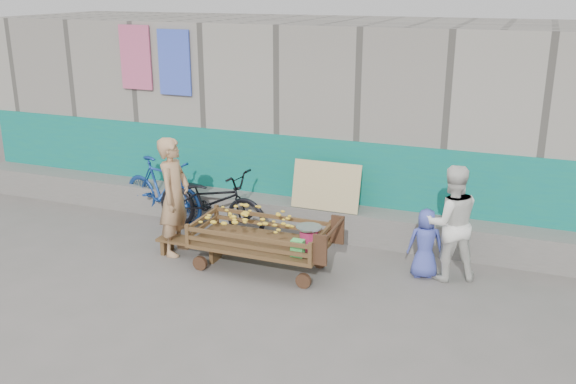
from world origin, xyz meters
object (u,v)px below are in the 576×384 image
at_px(banana_cart, 257,230).
at_px(child, 425,243).
at_px(vendor_man, 174,196).
at_px(bicycle_dark, 211,201).
at_px(bicycle_blue, 163,189).
at_px(bench, 191,244).
at_px(woman, 451,223).

height_order(banana_cart, child, child).
distance_m(vendor_man, bicycle_dark, 0.94).
distance_m(bicycle_dark, bicycle_blue, 0.98).
height_order(banana_cart, bench, banana_cart).
relative_size(vendor_man, bicycle_dark, 0.88).
height_order(banana_cart, bicycle_dark, bicycle_dark).
distance_m(banana_cart, child, 2.14).
xyz_separation_m(bench, bicycle_blue, (-1.12, 1.12, 0.32)).
height_order(child, bicycle_dark, bicycle_dark).
bearing_deg(woman, bicycle_dark, -29.60).
bearing_deg(banana_cart, bicycle_dark, 140.98).
relative_size(bench, vendor_man, 0.58).
height_order(woman, bicycle_dark, woman).
distance_m(bench, bicycle_blue, 1.62).
bearing_deg(bicycle_dark, bicycle_blue, 84.71).
xyz_separation_m(vendor_man, woman, (3.60, 0.55, -0.08)).
height_order(woman, child, woman).
bearing_deg(vendor_man, bicycle_blue, 32.99).
bearing_deg(bench, bicycle_dark, 100.07).
height_order(vendor_man, woman, vendor_man).
bearing_deg(bicycle_dark, child, -90.44).
bearing_deg(bench, woman, 10.18).
distance_m(child, bicycle_dark, 3.26).
bearing_deg(woman, vendor_man, -15.66).
height_order(woman, bicycle_blue, woman).
bearing_deg(bench, child, 9.74).
distance_m(child, bicycle_blue, 4.24).
distance_m(bench, vendor_man, 0.69).
distance_m(woman, bicycle_blue, 4.51).
bearing_deg(bench, bicycle_blue, 134.87).
relative_size(woman, bicycle_blue, 0.90).
bearing_deg(child, woman, 177.55).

